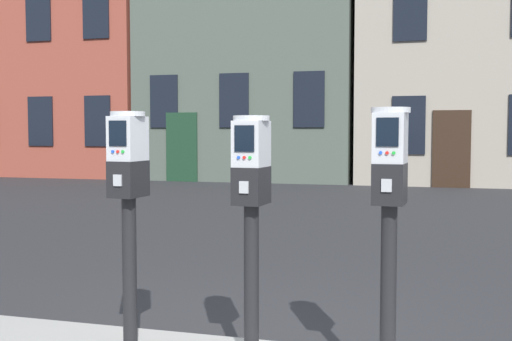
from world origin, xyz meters
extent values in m
cylinder|color=black|center=(-0.64, -0.21, 0.63)|extent=(0.10, 0.10, 0.98)
cube|color=black|center=(-0.64, -0.21, 1.23)|extent=(0.19, 0.25, 0.23)
cube|color=#A5A8AD|center=(-0.64, -0.33, 1.23)|extent=(0.06, 0.02, 0.07)
cube|color=#B7BABF|center=(-0.64, -0.21, 1.48)|extent=(0.18, 0.24, 0.28)
cube|color=black|center=(-0.64, -0.33, 1.52)|extent=(0.12, 0.02, 0.16)
cylinder|color=blue|center=(-0.68, -0.33, 1.40)|extent=(0.02, 0.01, 0.02)
cylinder|color=red|center=(-0.64, -0.33, 1.40)|extent=(0.02, 0.01, 0.02)
cylinder|color=green|center=(-0.61, -0.33, 1.40)|extent=(0.02, 0.01, 0.02)
cylinder|color=#B7BABF|center=(-0.64, -0.21, 1.64)|extent=(0.23, 0.23, 0.03)
cylinder|color=black|center=(0.17, -0.21, 0.62)|extent=(0.10, 0.10, 0.96)
cube|color=black|center=(0.17, -0.21, 1.21)|extent=(0.19, 0.25, 0.22)
cube|color=#A5A8AD|center=(0.16, -0.33, 1.21)|extent=(0.06, 0.02, 0.07)
cube|color=#B7BABF|center=(0.17, -0.21, 1.45)|extent=(0.18, 0.24, 0.27)
cube|color=black|center=(0.16, -0.33, 1.49)|extent=(0.12, 0.02, 0.15)
cylinder|color=blue|center=(0.12, -0.33, 1.38)|extent=(0.02, 0.01, 0.02)
cylinder|color=red|center=(0.16, -0.33, 1.38)|extent=(0.02, 0.01, 0.02)
cylinder|color=green|center=(0.19, -0.33, 1.38)|extent=(0.02, 0.01, 0.02)
cylinder|color=#B7BABF|center=(0.17, -0.21, 1.60)|extent=(0.23, 0.23, 0.03)
cylinder|color=black|center=(0.97, -0.21, 0.63)|extent=(0.10, 0.10, 0.98)
cube|color=black|center=(0.97, -0.21, 1.24)|extent=(0.19, 0.25, 0.23)
cube|color=#A5A8AD|center=(0.96, -0.33, 1.24)|extent=(0.06, 0.02, 0.07)
cube|color=#B7BABF|center=(0.97, -0.21, 1.49)|extent=(0.18, 0.24, 0.28)
cube|color=black|center=(0.96, -0.33, 1.52)|extent=(0.12, 0.02, 0.16)
cylinder|color=blue|center=(0.93, -0.33, 1.41)|extent=(0.02, 0.01, 0.02)
cylinder|color=red|center=(0.96, -0.33, 1.41)|extent=(0.02, 0.01, 0.02)
cylinder|color=green|center=(1.00, -0.33, 1.41)|extent=(0.02, 0.01, 0.02)
cylinder|color=#B7BABF|center=(0.97, -0.21, 1.64)|extent=(0.23, 0.23, 0.03)
cube|color=brown|center=(-12.17, 16.61, 5.06)|extent=(8.31, 5.13, 10.13)
cube|color=black|center=(-11.13, 14.02, 1.86)|extent=(0.90, 0.06, 1.60)
cube|color=black|center=(-9.05, 14.02, 1.86)|extent=(0.90, 0.06, 1.60)
cube|color=black|center=(-11.13, 14.02, 5.23)|extent=(0.90, 0.06, 1.60)
cube|color=black|center=(-9.05, 14.02, 5.23)|extent=(0.90, 0.06, 1.60)
cube|color=black|center=(-6.77, 14.02, 2.45)|extent=(0.90, 0.06, 1.60)
cube|color=black|center=(-4.51, 14.02, 2.45)|extent=(0.90, 0.06, 1.60)
cube|color=black|center=(-2.26, 14.02, 2.45)|extent=(0.90, 0.06, 1.60)
cube|color=#193823|center=(-6.19, 14.02, 1.05)|extent=(1.00, 0.07, 2.10)
cube|color=black|center=(0.52, 14.02, 1.70)|extent=(0.90, 0.06, 1.60)
cube|color=black|center=(0.52, 14.02, 4.79)|extent=(0.90, 0.06, 1.60)
cube|color=black|center=(1.66, 14.02, 1.05)|extent=(1.00, 0.07, 2.10)
camera|label=1|loc=(1.20, -3.76, 1.53)|focal=44.09mm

